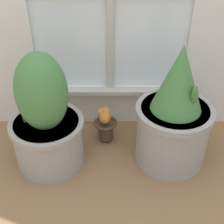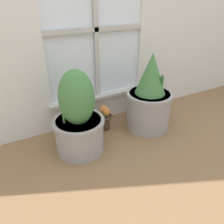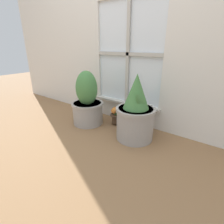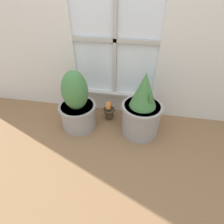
{
  "view_description": "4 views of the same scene",
  "coord_description": "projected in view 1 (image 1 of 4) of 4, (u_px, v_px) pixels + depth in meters",
  "views": [
    {
      "loc": [
        0.01,
        -0.91,
        1.22
      ],
      "look_at": [
        0.01,
        0.39,
        0.28
      ],
      "focal_mm": 50.0,
      "sensor_mm": 36.0,
      "label": 1
    },
    {
      "loc": [
        -0.75,
        -0.98,
        1.08
      ],
      "look_at": [
        0.01,
        0.43,
        0.19
      ],
      "focal_mm": 35.0,
      "sensor_mm": 36.0,
      "label": 2
    },
    {
      "loc": [
        1.11,
        -1.07,
        0.92
      ],
      "look_at": [
        0.03,
        0.35,
        0.22
      ],
      "focal_mm": 28.0,
      "sensor_mm": 36.0,
      "label": 3
    },
    {
      "loc": [
        0.27,
        -1.02,
        1.29
      ],
      "look_at": [
        0.03,
        0.36,
        0.2
      ],
      "focal_mm": 28.0,
      "sensor_mm": 36.0,
      "label": 4
    }
  ],
  "objects": [
    {
      "name": "potted_plant_right",
      "position": [
        173.0,
        117.0,
        1.58
      ],
      "size": [
        0.39,
        0.39,
        0.67
      ],
      "color": "#9E9993",
      "rests_on": "ground_plane"
    },
    {
      "name": "potted_plant_left",
      "position": [
        45.0,
        122.0,
        1.57
      ],
      "size": [
        0.38,
        0.38,
        0.64
      ],
      "color": "#9E9993",
      "rests_on": "ground_plane"
    },
    {
      "name": "flower_vase",
      "position": [
        104.0,
        124.0,
        1.78
      ],
      "size": [
        0.14,
        0.14,
        0.22
      ],
      "color": "#473323",
      "rests_on": "ground_plane"
    },
    {
      "name": "ground_plane",
      "position": [
        109.0,
        209.0,
        1.46
      ],
      "size": [
        10.0,
        10.0,
        0.0
      ],
      "primitive_type": "plane",
      "color": "olive"
    }
  ]
}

